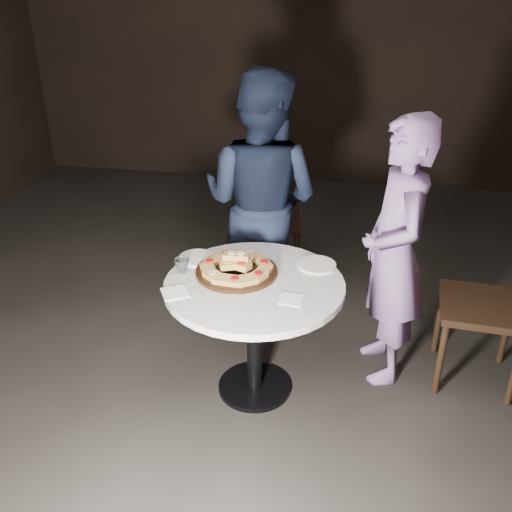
# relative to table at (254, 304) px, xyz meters

# --- Properties ---
(floor) EXTENTS (7.00, 7.00, 0.00)m
(floor) POSITION_rel_table_xyz_m (-0.07, 0.11, -0.59)
(floor) COLOR black
(floor) RESTS_ON ground
(table) EXTENTS (1.22, 1.22, 0.72)m
(table) POSITION_rel_table_xyz_m (0.00, 0.00, 0.00)
(table) COLOR black
(table) RESTS_ON ground
(serving_board) EXTENTS (0.55, 0.55, 0.02)m
(serving_board) POSITION_rel_table_xyz_m (-0.11, 0.08, 0.14)
(serving_board) COLOR black
(serving_board) RESTS_ON table
(focaccia_pile) EXTENTS (0.40, 0.39, 0.11)m
(focaccia_pile) POSITION_rel_table_xyz_m (-0.11, 0.08, 0.18)
(focaccia_pile) COLOR #B58A46
(focaccia_pile) RESTS_ON serving_board
(plate_left) EXTENTS (0.22, 0.22, 0.01)m
(plate_left) POSITION_rel_table_xyz_m (-0.37, 0.21, 0.14)
(plate_left) COLOR white
(plate_left) RESTS_ON table
(plate_right) EXTENTS (0.22, 0.22, 0.01)m
(plate_right) POSITION_rel_table_xyz_m (0.31, 0.24, 0.14)
(plate_right) COLOR white
(plate_right) RESTS_ON table
(water_glass) EXTENTS (0.10, 0.10, 0.08)m
(water_glass) POSITION_rel_table_xyz_m (-0.41, 0.05, 0.17)
(water_glass) COLOR silver
(water_glass) RESTS_ON table
(napkin_near) EXTENTS (0.18, 0.18, 0.01)m
(napkin_near) POSITION_rel_table_xyz_m (-0.38, -0.18, 0.14)
(napkin_near) COLOR white
(napkin_near) RESTS_ON table
(napkin_far) EXTENTS (0.13, 0.13, 0.01)m
(napkin_far) POSITION_rel_table_xyz_m (0.21, -0.14, 0.14)
(napkin_far) COLOR white
(napkin_far) RESTS_ON table
(chair_far) EXTENTS (0.48, 0.50, 0.97)m
(chair_far) POSITION_rel_table_xyz_m (-0.09, 1.27, -0.03)
(chair_far) COLOR black
(chair_far) RESTS_ON ground
(chair_right) EXTENTS (0.52, 0.50, 0.99)m
(chair_right) POSITION_rel_table_xyz_m (1.35, 0.31, -0.01)
(chair_right) COLOR black
(chair_right) RESTS_ON ground
(diner_navy) EXTENTS (0.97, 0.85, 1.69)m
(diner_navy) POSITION_rel_table_xyz_m (-0.09, 0.80, 0.26)
(diner_navy) COLOR black
(diner_navy) RESTS_ON ground
(diner_teal) EXTENTS (0.49, 0.64, 1.56)m
(diner_teal) POSITION_rel_table_xyz_m (0.73, 0.32, 0.20)
(diner_teal) COLOR #8066A0
(diner_teal) RESTS_ON ground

